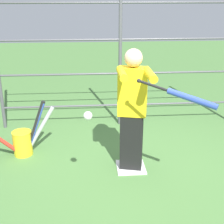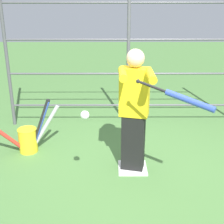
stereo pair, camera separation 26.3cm
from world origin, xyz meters
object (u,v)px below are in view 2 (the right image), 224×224
(batter, at_px, (134,109))
(softball_in_flight, at_px, (85,115))
(bat_bucket, at_px, (29,137))
(baseball_bat_swinging, at_px, (183,98))

(batter, bearing_deg, softball_in_flight, 51.10)
(batter, relative_size, bat_bucket, 1.64)
(softball_in_flight, height_order, bat_bucket, softball_in_flight)
(bat_bucket, bearing_deg, softball_in_flight, 127.98)
(batter, height_order, bat_bucket, batter)
(batter, xyz_separation_m, baseball_bat_swinging, (-0.44, 0.77, 0.40))
(baseball_bat_swinging, bearing_deg, softball_in_flight, -2.36)
(batter, xyz_separation_m, bat_bucket, (1.57, -0.53, -0.66))
(batter, height_order, softball_in_flight, batter)
(batter, bearing_deg, baseball_bat_swinging, 119.83)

